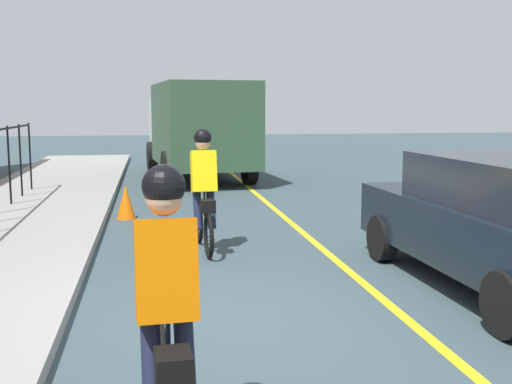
# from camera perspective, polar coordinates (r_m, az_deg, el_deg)

# --- Properties ---
(ground_plane) EXTENTS (80.00, 80.00, 0.00)m
(ground_plane) POSITION_cam_1_polar(r_m,az_deg,el_deg) (6.53, -0.79, -11.46)
(ground_plane) COLOR #35474C
(lane_line_centre) EXTENTS (36.00, 0.12, 0.01)m
(lane_line_centre) POSITION_cam_1_polar(r_m,az_deg,el_deg) (6.94, 12.61, -10.44)
(lane_line_centre) COLOR yellow
(lane_line_centre) RESTS_ON ground
(cyclist_lead) EXTENTS (1.71, 0.38, 1.83)m
(cyclist_lead) POSITION_cam_1_polar(r_m,az_deg,el_deg) (9.23, -4.80, 0.09)
(cyclist_lead) COLOR black
(cyclist_lead) RESTS_ON ground
(cyclist_follow) EXTENTS (1.71, 0.38, 1.83)m
(cyclist_follow) POSITION_cam_1_polar(r_m,az_deg,el_deg) (3.86, -8.14, -11.13)
(cyclist_follow) COLOR black
(cyclist_follow) RESTS_ON ground
(patrol_sedan) EXTENTS (4.45, 2.03, 1.58)m
(patrol_sedan) POSITION_cam_1_polar(r_m,az_deg,el_deg) (7.88, 21.64, -2.45)
(patrol_sedan) COLOR black
(patrol_sedan) RESTS_ON ground
(box_truck_background) EXTENTS (6.89, 3.02, 2.78)m
(box_truck_background) POSITION_cam_1_polar(r_m,az_deg,el_deg) (18.70, -5.35, 6.01)
(box_truck_background) COLOR #304F35
(box_truck_background) RESTS_ON ground
(traffic_cone_far) EXTENTS (0.36, 0.36, 0.65)m
(traffic_cone_far) POSITION_cam_1_polar(r_m,az_deg,el_deg) (12.22, -11.78, -0.90)
(traffic_cone_far) COLOR #FA650A
(traffic_cone_far) RESTS_ON ground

